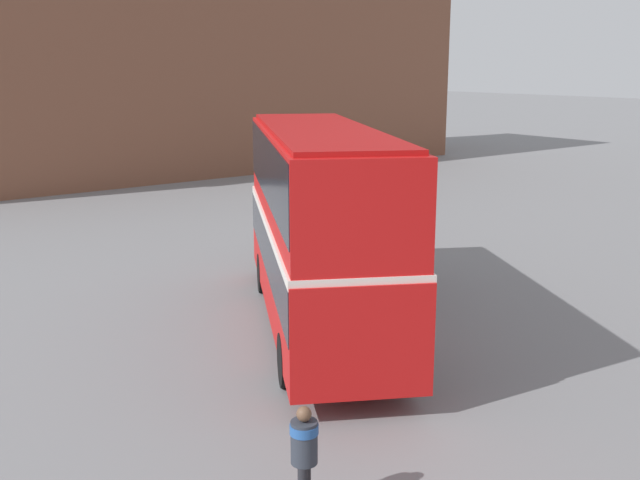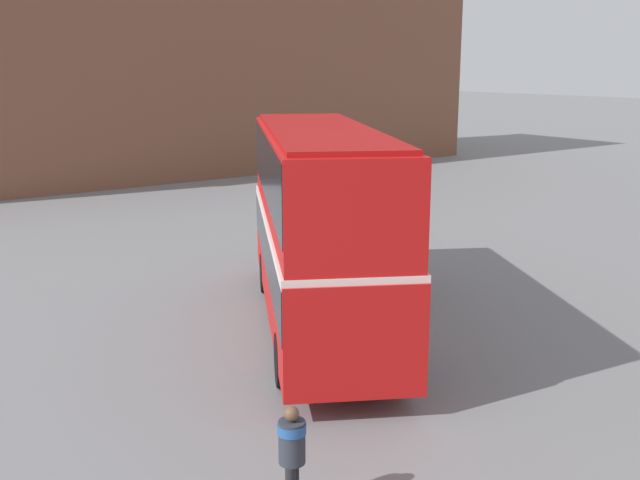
% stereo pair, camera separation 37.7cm
% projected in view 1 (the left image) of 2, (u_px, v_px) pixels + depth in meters
% --- Properties ---
extents(ground_plane, '(240.00, 240.00, 0.00)m').
position_uv_depth(ground_plane, '(346.00, 333.00, 17.64)').
color(ground_plane, slate).
extents(building_row_left, '(10.38, 36.12, 13.26)m').
position_uv_depth(building_row_left, '(174.00, 56.00, 43.90)').
color(building_row_left, brown).
rests_on(building_row_left, ground_plane).
extents(double_decker_bus, '(10.16, 7.18, 4.79)m').
position_uv_depth(double_decker_bus, '(320.00, 216.00, 17.46)').
color(double_decker_bus, red).
rests_on(double_decker_bus, ground_plane).
extents(pedestrian_foreground, '(0.57, 0.57, 1.63)m').
position_uv_depth(pedestrian_foreground, '(304.00, 449.00, 10.36)').
color(pedestrian_foreground, '#232328').
rests_on(pedestrian_foreground, ground_plane).
extents(parked_car_kerb_far, '(4.60, 2.76, 1.64)m').
position_uv_depth(parked_car_kerb_far, '(321.00, 186.00, 33.83)').
color(parked_car_kerb_far, silver).
rests_on(parked_car_kerb_far, ground_plane).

